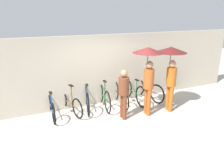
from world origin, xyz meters
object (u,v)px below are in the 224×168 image
parked_bicycle_2 (87,98)px  parked_bicycle_0 (51,106)px  parked_bicycle_1 (69,102)px  parked_bicycle_4 (119,94)px  pedestrian_center (148,64)px  parked_bicycle_5 (134,91)px  pedestrian_leading (124,91)px  pedestrian_trailing (171,61)px  parked_bicycle_6 (147,90)px  parked_bicycle_3 (104,96)px

parked_bicycle_2 → parked_bicycle_0: bearing=105.6°
parked_bicycle_1 → parked_bicycle_4: (1.77, -0.09, 0.04)m
parked_bicycle_1 → parked_bicycle_2: parked_bicycle_2 is taller
parked_bicycle_4 → pedestrian_center: size_ratio=0.84×
parked_bicycle_1 → pedestrian_center: pedestrian_center is taller
parked_bicycle_5 → pedestrian_leading: 1.50m
pedestrian_leading → pedestrian_center: (0.83, 0.02, 0.76)m
parked_bicycle_2 → pedestrian_trailing: 2.99m
parked_bicycle_5 → parked_bicycle_0: bearing=90.7°
parked_bicycle_4 → pedestrian_center: 1.67m
parked_bicycle_0 → pedestrian_center: 3.28m
parked_bicycle_0 → parked_bicycle_1: parked_bicycle_0 is taller
parked_bicycle_2 → pedestrian_trailing: size_ratio=0.80×
parked_bicycle_5 → pedestrian_center: bearing=174.0°
parked_bicycle_4 → parked_bicycle_6: 1.18m
parked_bicycle_5 → pedestrian_leading: bearing=138.4°
parked_bicycle_3 → pedestrian_center: pedestrian_center is taller
parked_bicycle_6 → pedestrian_center: 1.80m
parked_bicycle_4 → pedestrian_center: (0.47, -1.00, 1.25)m
pedestrian_leading → parked_bicycle_6: bearing=37.4°
parked_bicycle_3 → parked_bicycle_5: (1.18, -0.01, -0.00)m
parked_bicycle_4 → pedestrian_trailing: size_ratio=0.85×
pedestrian_leading → pedestrian_trailing: pedestrian_trailing is taller
parked_bicycle_2 → pedestrian_center: 2.33m
parked_bicycle_1 → parked_bicycle_2: (0.59, -0.02, 0.04)m
parked_bicycle_6 → pedestrian_leading: bearing=114.4°
parked_bicycle_2 → pedestrian_trailing: bearing=-100.4°
pedestrian_center → pedestrian_leading: bearing=-174.0°
parked_bicycle_3 → parked_bicycle_4: (0.59, -0.04, -0.00)m
parked_bicycle_1 → parked_bicycle_5: parked_bicycle_1 is taller
parked_bicycle_5 → parked_bicycle_2: bearing=89.4°
pedestrian_center → parked_bicycle_2: bearing=151.9°
parked_bicycle_3 → pedestrian_leading: pedestrian_leading is taller
parked_bicycle_3 → parked_bicycle_6: (1.77, 0.02, -0.03)m
parked_bicycle_4 → parked_bicycle_6: bearing=-80.1°
parked_bicycle_0 → parked_bicycle_3: 1.77m
parked_bicycle_0 → parked_bicycle_5: (2.95, -0.00, 0.04)m
parked_bicycle_0 → parked_bicycle_2: parked_bicycle_0 is taller
parked_bicycle_5 → parked_bicycle_6: parked_bicycle_5 is taller
pedestrian_trailing → pedestrian_leading: bearing=-175.3°
pedestrian_leading → pedestrian_center: pedestrian_center is taller
parked_bicycle_5 → pedestrian_leading: (-0.95, -1.05, 0.50)m
pedestrian_center → pedestrian_trailing: pedestrian_center is taller
parked_bicycle_4 → pedestrian_trailing: pedestrian_trailing is taller
parked_bicycle_1 → parked_bicycle_2: size_ratio=1.00×
parked_bicycle_2 → parked_bicycle_1: bearing=101.9°
parked_bicycle_2 → parked_bicycle_5: bearing=-77.6°
parked_bicycle_4 → pedestrian_trailing: bearing=-121.5°
parked_bicycle_5 → parked_bicycle_3: bearing=90.2°
parked_bicycle_0 → pedestrian_leading: size_ratio=1.11×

